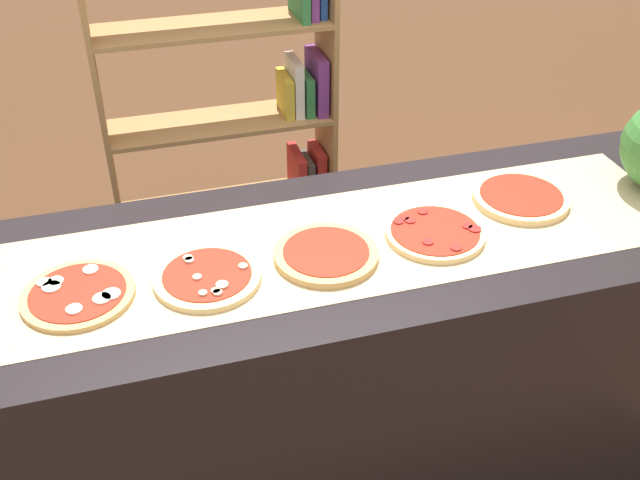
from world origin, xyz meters
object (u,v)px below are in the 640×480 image
(pizza_mushroom_1, at_px, (207,277))
(pizza_plain_4, at_px, (521,198))
(pizza_plain_2, at_px, (326,254))
(bookshelf, at_px, (249,131))
(pizza_pepperoni_3, at_px, (435,233))
(pizza_mozzarella_0, at_px, (78,294))

(pizza_mushroom_1, bearing_deg, pizza_plain_4, 7.27)
(pizza_plain_2, height_order, bookshelf, bookshelf)
(pizza_plain_2, distance_m, pizza_plain_4, 0.65)
(pizza_pepperoni_3, height_order, bookshelf, bookshelf)
(pizza_plain_2, distance_m, pizza_pepperoni_3, 0.32)
(pizza_mozzarella_0, height_order, pizza_plain_4, pizza_plain_4)
(pizza_mushroom_1, distance_m, pizza_plain_2, 0.32)
(pizza_pepperoni_3, bearing_deg, pizza_mushroom_1, -177.94)
(pizza_plain_2, relative_size, bookshelf, 0.18)
(pizza_mushroom_1, height_order, pizza_pepperoni_3, pizza_mushroom_1)
(bookshelf, bearing_deg, pizza_mozzarella_0, -118.93)
(pizza_mozzarella_0, relative_size, bookshelf, 0.18)
(pizza_plain_4, bearing_deg, bookshelf, 119.05)
(pizza_plain_4, bearing_deg, pizza_plain_2, -169.93)
(pizza_mozzarella_0, xyz_separation_m, pizza_mushroom_1, (0.32, -0.02, 0.00))
(pizza_pepperoni_3, relative_size, pizza_plain_4, 0.97)
(pizza_mushroom_1, xyz_separation_m, bookshelf, (0.35, 1.22, -0.22))
(pizza_mushroom_1, xyz_separation_m, pizza_pepperoni_3, (0.64, 0.02, 0.00))
(bookshelf, bearing_deg, pizza_mushroom_1, -105.77)
(pizza_plain_2, bearing_deg, pizza_plain_4, 10.07)
(pizza_mozzarella_0, relative_size, pizza_pepperoni_3, 1.01)
(pizza_mushroom_1, relative_size, bookshelf, 0.17)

